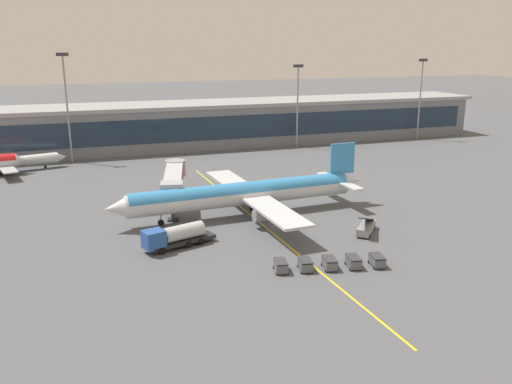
% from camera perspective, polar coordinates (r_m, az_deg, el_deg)
% --- Properties ---
extents(ground_plane, '(700.00, 700.00, 0.00)m').
position_cam_1_polar(ground_plane, '(84.78, 2.07, -3.64)').
color(ground_plane, '#515459').
extents(apron_lead_in_line, '(3.19, 79.96, 0.01)m').
position_cam_1_polar(apron_lead_in_line, '(85.95, 0.46, -3.36)').
color(apron_lead_in_line, yellow).
rests_on(apron_lead_in_line, ground_plane).
extents(terminal_building, '(205.10, 19.28, 12.31)m').
position_cam_1_polar(terminal_building, '(150.07, -12.03, 6.91)').
color(terminal_building, slate).
rests_on(terminal_building, ground_plane).
extents(main_airliner, '(46.16, 36.83, 11.13)m').
position_cam_1_polar(main_airliner, '(88.74, -1.23, -0.15)').
color(main_airliner, silver).
rests_on(main_airliner, ground_plane).
extents(jet_bridge, '(7.72, 20.26, 6.55)m').
position_cam_1_polar(jet_bridge, '(95.57, -8.85, 1.43)').
color(jet_bridge, '#B2B7BC').
rests_on(jet_bridge, ground_plane).
extents(fuel_tanker, '(11.06, 5.58, 3.25)m').
position_cam_1_polar(fuel_tanker, '(75.98, -8.79, -4.74)').
color(fuel_tanker, '#232326').
rests_on(fuel_tanker, ground_plane).
extents(belt_loader, '(5.57, 6.04, 3.49)m').
position_cam_1_polar(belt_loader, '(82.82, 11.83, -3.72)').
color(belt_loader, gray).
rests_on(belt_loader, ground_plane).
extents(baggage_cart_0, '(2.07, 2.90, 1.48)m').
position_cam_1_polar(baggage_cart_0, '(67.90, 2.69, -7.97)').
color(baggage_cart_0, '#595B60').
rests_on(baggage_cart_0, ground_plane).
extents(baggage_cart_1, '(2.07, 2.90, 1.48)m').
position_cam_1_polar(baggage_cart_1, '(68.52, 5.35, -7.80)').
color(baggage_cart_1, '#595B60').
rests_on(baggage_cart_1, ground_plane).
extents(baggage_cart_2, '(2.07, 2.90, 1.48)m').
position_cam_1_polar(baggage_cart_2, '(69.28, 7.95, -7.62)').
color(baggage_cart_2, '#595B60').
rests_on(baggage_cart_2, ground_plane).
extents(baggage_cart_3, '(2.07, 2.90, 1.48)m').
position_cam_1_polar(baggage_cart_3, '(70.18, 10.49, -7.42)').
color(baggage_cart_3, '#595B60').
rests_on(baggage_cart_3, ground_plane).
extents(baggage_cart_4, '(2.07, 2.90, 1.48)m').
position_cam_1_polar(baggage_cart_4, '(71.22, 12.95, -7.22)').
color(baggage_cart_4, '#595B60').
rests_on(baggage_cart_4, ground_plane).
extents(commuter_jet_far, '(25.95, 20.87, 6.76)m').
position_cam_1_polar(commuter_jet_far, '(131.96, -25.33, 2.89)').
color(commuter_jet_far, '#B2B7BC').
rests_on(commuter_jet_far, ground_plane).
extents(apron_light_mast_0, '(2.80, 0.50, 26.25)m').
position_cam_1_polar(apron_light_mast_0, '(135.98, -19.79, 9.30)').
color(apron_light_mast_0, gray).
rests_on(apron_light_mast_0, ground_plane).
extents(apron_light_mast_1, '(2.80, 0.50, 22.89)m').
position_cam_1_polar(apron_light_mast_1, '(148.54, 4.52, 9.93)').
color(apron_light_mast_1, gray).
rests_on(apron_light_mast_1, ground_plane).
extents(apron_light_mast_2, '(2.80, 0.50, 24.10)m').
position_cam_1_polar(apron_light_mast_2, '(168.64, 17.35, 10.17)').
color(apron_light_mast_2, gray).
rests_on(apron_light_mast_2, ground_plane).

